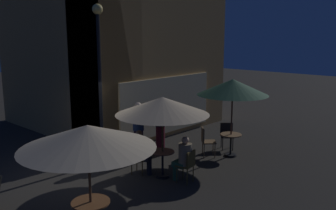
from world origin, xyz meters
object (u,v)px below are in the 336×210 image
at_px(cafe_table_0, 163,159).
at_px(patron_seated_0, 184,156).
at_px(cafe_table_2, 231,141).
at_px(cafe_chair_0, 188,163).
at_px(patio_umbrella_2, 233,87).
at_px(street_lamp_near_corner, 99,60).
at_px(patio_umbrella_0, 162,106).
at_px(cafe_chair_2, 227,133).
at_px(patron_seated_1, 141,150).
at_px(cafe_chair_3, 206,139).
at_px(patron_standing_2, 160,127).
at_px(cafe_chair_1, 137,155).
at_px(patron_standing_3, 138,130).
at_px(patio_umbrella_1, 88,137).

relative_size(cafe_table_0, patron_seated_0, 0.58).
xyz_separation_m(cafe_table_2, cafe_chair_0, (-2.62, -0.37, 0.04)).
height_order(cafe_table_0, patio_umbrella_2, patio_umbrella_2).
bearing_deg(patio_umbrella_2, street_lamp_near_corner, 141.60).
distance_m(patio_umbrella_0, patio_umbrella_2, 2.79).
relative_size(cafe_chair_2, patron_seated_1, 0.70).
bearing_deg(patio_umbrella_2, cafe_chair_0, -171.91).
bearing_deg(cafe_chair_3, patron_seated_0, -113.98).
xyz_separation_m(street_lamp_near_corner, patio_umbrella_0, (0.43, -2.10, -1.13)).
height_order(street_lamp_near_corner, patron_seated_0, street_lamp_near_corner).
bearing_deg(cafe_chair_2, cafe_chair_3, -42.70).
bearing_deg(patron_standing_2, cafe_chair_1, -57.01).
height_order(cafe_table_0, patron_seated_0, patron_seated_0).
xyz_separation_m(cafe_chair_2, patron_standing_3, (-2.77, 1.45, 0.39)).
xyz_separation_m(patio_umbrella_1, cafe_chair_2, (6.46, 1.18, -1.47)).
bearing_deg(patron_seated_1, patron_standing_2, 94.03).
distance_m(patio_umbrella_1, patron_seated_1, 3.54).
bearing_deg(patio_umbrella_0, cafe_table_0, 135.00).
bearing_deg(cafe_chair_0, patron_standing_2, -38.32).
bearing_deg(cafe_table_0, cafe_chair_0, -81.01).
relative_size(cafe_chair_0, patron_seated_1, 0.71).
height_order(cafe_chair_1, cafe_chair_2, cafe_chair_2).
bearing_deg(cafe_chair_0, patio_umbrella_0, -0.00).
height_order(cafe_table_2, cafe_chair_2, cafe_chair_2).
height_order(cafe_table_2, patron_seated_0, patron_seated_0).
distance_m(cafe_table_0, patron_seated_0, 0.70).
relative_size(patio_umbrella_0, patron_seated_1, 2.00).
bearing_deg(patio_umbrella_2, cafe_chair_3, 135.30).
xyz_separation_m(street_lamp_near_corner, cafe_chair_3, (2.60, -1.95, -2.55)).
height_order(cafe_chair_1, patron_standing_2, patron_standing_2).
distance_m(cafe_table_0, patio_umbrella_1, 3.59).
height_order(cafe_chair_0, cafe_chair_1, cafe_chair_0).
height_order(cafe_chair_3, patron_seated_1, patron_seated_1).
bearing_deg(cafe_table_2, cafe_table_0, 171.35).
height_order(street_lamp_near_corner, cafe_chair_0, street_lamp_near_corner).
height_order(patio_umbrella_0, patron_seated_1, patio_umbrella_0).
bearing_deg(cafe_chair_0, patron_standing_3, -20.11).
distance_m(cafe_chair_1, cafe_chair_3, 2.53).
relative_size(cafe_table_0, cafe_table_2, 1.01).
distance_m(street_lamp_near_corner, cafe_chair_0, 3.91).
bearing_deg(patio_umbrella_0, cafe_chair_3, 3.90).
distance_m(patron_seated_0, patron_standing_3, 2.31).
bearing_deg(cafe_chair_1, street_lamp_near_corner, 164.22).
bearing_deg(patron_seated_1, patio_umbrella_1, -81.88).
distance_m(cafe_table_2, patron_seated_0, 2.66).
xyz_separation_m(cafe_table_0, patron_seated_1, (-0.24, 0.60, 0.20)).
xyz_separation_m(patio_umbrella_0, cafe_chair_0, (0.13, -0.79, -1.44)).
height_order(cafe_table_2, cafe_chair_3, cafe_chair_3).
height_order(patron_seated_0, patron_standing_2, patron_standing_2).
xyz_separation_m(patron_seated_1, patron_standing_2, (1.57, 0.75, 0.22)).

